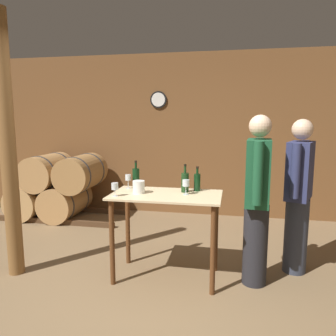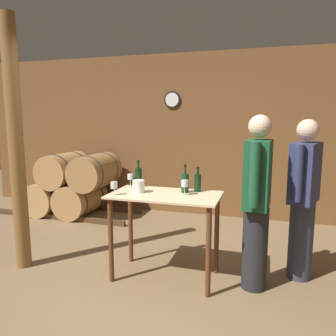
{
  "view_description": "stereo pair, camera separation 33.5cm",
  "coord_description": "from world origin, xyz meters",
  "px_view_note": "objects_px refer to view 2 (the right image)",
  "views": [
    {
      "loc": [
        0.75,
        -2.52,
        1.65
      ],
      "look_at": [
        0.1,
        0.73,
        1.14
      ],
      "focal_mm": 35.0,
      "sensor_mm": 36.0,
      "label": 1
    },
    {
      "loc": [
        1.07,
        -2.44,
        1.65
      ],
      "look_at": [
        0.1,
        0.73,
        1.14
      ],
      "focal_mm": 35.0,
      "sensor_mm": 36.0,
      "label": 2
    }
  ],
  "objects_px": {
    "wine_bottle_center": "(198,182)",
    "wine_glass_near_right": "(185,184)",
    "wine_bottle_far_left": "(138,177)",
    "wine_glass_near_left": "(114,186)",
    "wooden_post": "(16,146)",
    "person_host": "(257,199)",
    "wine_glass_near_center": "(130,177)",
    "ice_bucket": "(139,186)",
    "wine_bottle_left": "(185,182)",
    "person_visitor_with_scarf": "(303,197)"
  },
  "relations": [
    {
      "from": "wine_bottle_center",
      "to": "wine_glass_near_center",
      "type": "xyz_separation_m",
      "value": [
        -0.75,
        -0.02,
        0.01
      ]
    },
    {
      "from": "wine_bottle_left",
      "to": "wine_glass_near_center",
      "type": "distance_m",
      "value": 0.63
    },
    {
      "from": "wine_bottle_center",
      "to": "person_visitor_with_scarf",
      "type": "bearing_deg",
      "value": 10.65
    },
    {
      "from": "wine_bottle_left",
      "to": "person_host",
      "type": "xyz_separation_m",
      "value": [
        0.72,
        -0.08,
        -0.11
      ]
    },
    {
      "from": "wine_bottle_center",
      "to": "wine_glass_near_right",
      "type": "distance_m",
      "value": 0.21
    },
    {
      "from": "wine_bottle_far_left",
      "to": "wine_glass_near_center",
      "type": "height_order",
      "value": "wine_bottle_far_left"
    },
    {
      "from": "wine_bottle_left",
      "to": "ice_bucket",
      "type": "xyz_separation_m",
      "value": [
        -0.45,
        -0.15,
        -0.04
      ]
    },
    {
      "from": "wine_glass_near_right",
      "to": "person_visitor_with_scarf",
      "type": "xyz_separation_m",
      "value": [
        1.14,
        0.38,
        -0.14
      ]
    },
    {
      "from": "wine_bottle_center",
      "to": "person_host",
      "type": "height_order",
      "value": "person_host"
    },
    {
      "from": "wooden_post",
      "to": "wine_bottle_center",
      "type": "bearing_deg",
      "value": 12.56
    },
    {
      "from": "wine_glass_near_left",
      "to": "ice_bucket",
      "type": "bearing_deg",
      "value": 42.16
    },
    {
      "from": "wine_bottle_left",
      "to": "wine_glass_near_left",
      "type": "bearing_deg",
      "value": -153.72
    },
    {
      "from": "wine_bottle_center",
      "to": "wine_glass_near_left",
      "type": "relative_size",
      "value": 1.93
    },
    {
      "from": "wine_glass_near_center",
      "to": "wine_glass_near_left",
      "type": "bearing_deg",
      "value": -92.01
    },
    {
      "from": "wooden_post",
      "to": "person_visitor_with_scarf",
      "type": "xyz_separation_m",
      "value": [
        2.93,
        0.62,
        -0.49
      ]
    },
    {
      "from": "wine_bottle_center",
      "to": "person_host",
      "type": "bearing_deg",
      "value": -14.4
    },
    {
      "from": "wine_bottle_far_left",
      "to": "wine_glass_near_left",
      "type": "relative_size",
      "value": 2.22
    },
    {
      "from": "wine_bottle_far_left",
      "to": "person_visitor_with_scarf",
      "type": "relative_size",
      "value": 0.18
    },
    {
      "from": "wooden_post",
      "to": "person_visitor_with_scarf",
      "type": "bearing_deg",
      "value": 11.88
    },
    {
      "from": "wine_glass_near_left",
      "to": "wine_bottle_center",
      "type": "bearing_deg",
      "value": 27.35
    },
    {
      "from": "ice_bucket",
      "to": "person_host",
      "type": "xyz_separation_m",
      "value": [
        1.17,
        0.07,
        -0.07
      ]
    },
    {
      "from": "wine_bottle_center",
      "to": "wine_glass_near_left",
      "type": "bearing_deg",
      "value": -152.65
    },
    {
      "from": "wine_bottle_left",
      "to": "person_visitor_with_scarf",
      "type": "xyz_separation_m",
      "value": [
        1.16,
        0.27,
        -0.13
      ]
    },
    {
      "from": "wine_bottle_far_left",
      "to": "wine_bottle_center",
      "type": "bearing_deg",
      "value": -3.76
    },
    {
      "from": "wine_glass_near_right",
      "to": "wine_bottle_left",
      "type": "bearing_deg",
      "value": 103.02
    },
    {
      "from": "wine_glass_near_center",
      "to": "person_host",
      "type": "relative_size",
      "value": 0.09
    },
    {
      "from": "wine_bottle_center",
      "to": "person_visitor_with_scarf",
      "type": "relative_size",
      "value": 0.16
    },
    {
      "from": "wine_glass_near_left",
      "to": "wine_glass_near_right",
      "type": "xyz_separation_m",
      "value": [
        0.67,
        0.21,
        0.02
      ]
    },
    {
      "from": "ice_bucket",
      "to": "wooden_post",
      "type": "bearing_deg",
      "value": -171.39
    },
    {
      "from": "wine_bottle_far_left",
      "to": "wine_bottle_left",
      "type": "xyz_separation_m",
      "value": [
        0.56,
        -0.12,
        -0.01
      ]
    },
    {
      "from": "wine_bottle_far_left",
      "to": "wine_bottle_left",
      "type": "distance_m",
      "value": 0.57
    },
    {
      "from": "wine_bottle_far_left",
      "to": "person_host",
      "type": "distance_m",
      "value": 1.3
    },
    {
      "from": "ice_bucket",
      "to": "person_host",
      "type": "height_order",
      "value": "person_host"
    },
    {
      "from": "wine_glass_near_left",
      "to": "wine_glass_near_center",
      "type": "bearing_deg",
      "value": 87.99
    },
    {
      "from": "ice_bucket",
      "to": "wine_bottle_far_left",
      "type": "bearing_deg",
      "value": 112.16
    },
    {
      "from": "wine_bottle_center",
      "to": "ice_bucket",
      "type": "bearing_deg",
      "value": -158.81
    },
    {
      "from": "wine_bottle_left",
      "to": "person_visitor_with_scarf",
      "type": "height_order",
      "value": "person_visitor_with_scarf"
    },
    {
      "from": "wine_glass_near_center",
      "to": "wine_glass_near_right",
      "type": "distance_m",
      "value": 0.68
    },
    {
      "from": "wooden_post",
      "to": "person_host",
      "type": "xyz_separation_m",
      "value": [
        2.49,
        0.27,
        -0.46
      ]
    },
    {
      "from": "wine_glass_near_right",
      "to": "ice_bucket",
      "type": "xyz_separation_m",
      "value": [
        -0.48,
        -0.04,
        -0.05
      ]
    },
    {
      "from": "wine_bottle_center",
      "to": "wine_glass_near_center",
      "type": "bearing_deg",
      "value": -178.32
    },
    {
      "from": "wine_bottle_center",
      "to": "wine_glass_near_right",
      "type": "height_order",
      "value": "wine_bottle_center"
    },
    {
      "from": "wine_bottle_far_left",
      "to": "wine_glass_near_left",
      "type": "xyz_separation_m",
      "value": [
        -0.08,
        -0.44,
        -0.02
      ]
    },
    {
      "from": "wooden_post",
      "to": "wine_bottle_far_left",
      "type": "bearing_deg",
      "value": 21.05
    },
    {
      "from": "wine_bottle_left",
      "to": "person_visitor_with_scarf",
      "type": "distance_m",
      "value": 1.2
    },
    {
      "from": "wine_bottle_left",
      "to": "wine_glass_near_right",
      "type": "xyz_separation_m",
      "value": [
        0.03,
        -0.11,
        0.0
      ]
    },
    {
      "from": "wooden_post",
      "to": "wine_glass_near_center",
      "type": "xyz_separation_m",
      "value": [
        1.14,
        0.4,
        -0.35
      ]
    },
    {
      "from": "wine_glass_near_left",
      "to": "wine_bottle_left",
      "type": "bearing_deg",
      "value": 26.28
    },
    {
      "from": "person_visitor_with_scarf",
      "to": "wine_glass_near_left",
      "type": "bearing_deg",
      "value": -161.91
    },
    {
      "from": "wooden_post",
      "to": "person_host",
      "type": "bearing_deg",
      "value": 6.1
    }
  ]
}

